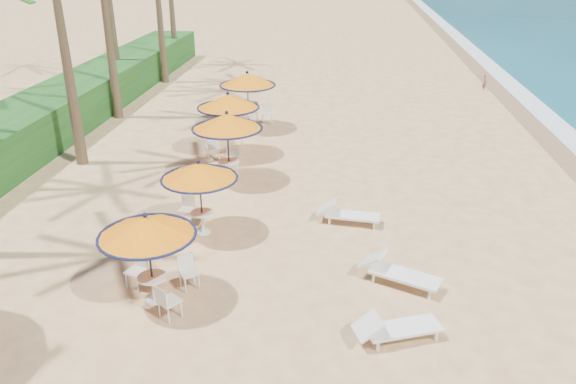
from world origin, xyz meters
name	(u,v)px	position (x,y,z in m)	size (l,w,h in m)	color
ground	(363,310)	(0.00, 0.00, 0.00)	(160.00, 160.00, 0.00)	tan
scrub_hedge	(42,120)	(-13.50, 11.00, 0.90)	(3.00, 40.00, 1.80)	#194716
station_0	(149,237)	(-4.94, -0.12, 1.72)	(2.26, 2.26, 2.36)	black
station_1	(197,178)	(-4.71, 3.36, 1.76)	(2.21, 2.21, 2.31)	black
station_2	(226,128)	(-4.68, 7.36, 1.98)	(2.49, 2.49, 2.59)	black
station_3	(228,107)	(-5.18, 10.05, 1.97)	(2.47, 2.56, 2.58)	black
station_4	(249,86)	(-4.96, 13.68, 1.94)	(2.55, 2.55, 2.65)	black
lounger_near	(395,328)	(0.64, -1.03, 0.32)	(2.01, 1.23, 0.69)	white
lounger_mid	(397,272)	(0.84, 1.21, 0.34)	(2.13, 1.44, 0.74)	white
lounger_far	(346,214)	(-0.44, 4.42, 0.32)	(1.97, 0.83, 0.68)	white
person	(485,82)	(7.39, 22.23, 0.48)	(0.35, 0.23, 0.96)	#8F5F49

